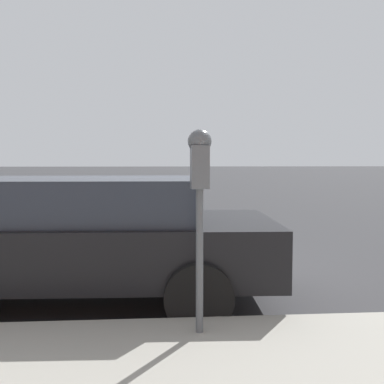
{
  "coord_description": "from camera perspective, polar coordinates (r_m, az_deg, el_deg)",
  "views": [
    {
      "loc": [
        -6.08,
        0.19,
        1.56
      ],
      "look_at": [
        -2.01,
        -0.12,
        1.28
      ],
      "focal_mm": 42.0,
      "sensor_mm": 36.0,
      "label": 1
    }
  ],
  "objects": [
    {
      "name": "car_black",
      "position": [
        5.12,
        -15.06,
        -5.37
      ],
      "size": [
        2.18,
        4.59,
        1.37
      ],
      "rotation": [
        0.0,
        0.0,
        -0.04
      ],
      "color": "black",
      "rests_on": "ground_plane"
    },
    {
      "name": "parking_meter",
      "position": [
        3.56,
        0.97,
        1.81
      ],
      "size": [
        0.21,
        0.19,
        1.64
      ],
      "color": "#4C5156",
      "rests_on": "sidewalk"
    },
    {
      "name": "ground_plane",
      "position": [
        6.28,
        -2.55,
        -10.38
      ],
      "size": [
        220.0,
        220.0,
        0.0
      ],
      "primitive_type": "plane",
      "color": "#333335"
    }
  ]
}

